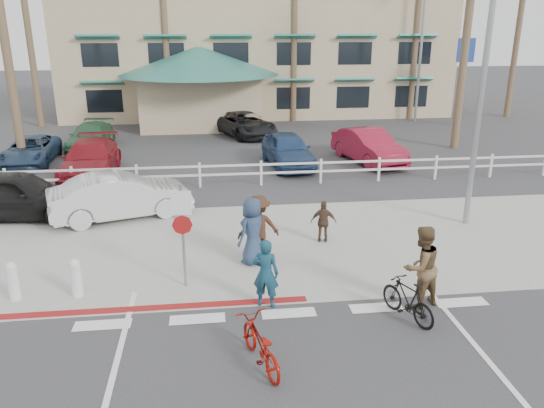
{
  "coord_description": "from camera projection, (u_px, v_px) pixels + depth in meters",
  "views": [
    {
      "loc": [
        -1.61,
        -9.58,
        6.06
      ],
      "look_at": [
        0.01,
        3.76,
        1.5
      ],
      "focal_mm": 35.0,
      "sensor_mm": 36.0,
      "label": 1
    }
  ],
  "objects": [
    {
      "name": "rail_fence",
      "position": [
        264.0,
        173.0,
        20.91
      ],
      "size": [
        29.4,
        0.16,
        1.0
      ],
      "primitive_type": null,
      "color": "silver",
      "rests_on": "ground"
    },
    {
      "name": "palm_3",
      "position": [
        164.0,
        8.0,
        31.93
      ],
      "size": [
        4.0,
        4.0,
        14.0
      ],
      "primitive_type": null,
      "color": "#133315",
      "rests_on": "ground"
    },
    {
      "name": "lot_car_3",
      "position": [
        368.0,
        146.0,
        24.38
      ],
      "size": [
        2.63,
        4.87,
        1.52
      ],
      "primitive_type": "imported",
      "rotation": [
        0.0,
        0.0,
        0.23
      ],
      "color": "maroon",
      "rests_on": "ground"
    },
    {
      "name": "ground",
      "position": [
        293.0,
        328.0,
        11.14
      ],
      "size": [
        140.0,
        140.0,
        0.0
      ],
      "primitive_type": "plane",
      "color": "#333335"
    },
    {
      "name": "bike_path",
      "position": [
        311.0,
        390.0,
        9.26
      ],
      "size": [
        12.0,
        16.0,
        0.01
      ],
      "primitive_type": "cube",
      "color": "#333335",
      "rests_on": "ground"
    },
    {
      "name": "car_red_compact",
      "position": [
        16.0,
        195.0,
        17.28
      ],
      "size": [
        4.81,
        2.3,
        1.58
      ],
      "primitive_type": "imported",
      "rotation": [
        0.0,
        0.0,
        1.48
      ],
      "color": "black",
      "rests_on": "ground"
    },
    {
      "name": "bollard_1",
      "position": [
        13.0,
        281.0,
        12.16
      ],
      "size": [
        0.26,
        0.26,
        0.95
      ],
      "primitive_type": null,
      "color": "silver",
      "rests_on": "ground"
    },
    {
      "name": "rider_black",
      "position": [
        421.0,
        267.0,
        11.76
      ],
      "size": [
        1.13,
        1.02,
        1.92
      ],
      "primitive_type": "imported",
      "rotation": [
        0.0,
        0.0,
        3.52
      ],
      "color": "brown",
      "rests_on": "ground"
    },
    {
      "name": "palm_1",
      "position": [
        26.0,
        17.0,
        31.18
      ],
      "size": [
        4.0,
        4.0,
        13.0
      ],
      "primitive_type": null,
      "color": "#133315",
      "rests_on": "ground"
    },
    {
      "name": "car_white_sedan",
      "position": [
        121.0,
        196.0,
        17.32
      ],
      "size": [
        4.79,
        2.88,
        1.49
      ],
      "primitive_type": "imported",
      "rotation": [
        0.0,
        0.0,
        1.88
      ],
      "color": "#BEBEBE",
      "rests_on": "ground"
    },
    {
      "name": "lot_car_1",
      "position": [
        90.0,
        159.0,
        22.06
      ],
      "size": [
        2.21,
        5.14,
        1.48
      ],
      "primitive_type": "imported",
      "rotation": [
        0.0,
        0.0,
        0.03
      ],
      "color": "maroon",
      "rests_on": "ground"
    },
    {
      "name": "lot_car_5",
      "position": [
        244.0,
        124.0,
        30.2
      ],
      "size": [
        3.96,
        5.35,
        1.35
      ],
      "primitive_type": "imported",
      "rotation": [
        0.0,
        0.0,
        0.4
      ],
      "color": "black",
      "rests_on": "ground"
    },
    {
      "name": "streetlight_0",
      "position": [
        483.0,
        80.0,
        15.61
      ],
      "size": [
        0.6,
        2.0,
        9.0
      ],
      "primitive_type": null,
      "color": "gray",
      "rests_on": "ground"
    },
    {
      "name": "lot_car_4",
      "position": [
        91.0,
        137.0,
        26.89
      ],
      "size": [
        2.0,
        4.55,
        1.3
      ],
      "primitive_type": "imported",
      "rotation": [
        0.0,
        0.0,
        -0.04
      ],
      "color": "#285D3C",
      "rests_on": "ground"
    },
    {
      "name": "palm_4",
      "position": [
        229.0,
        0.0,
        33.17
      ],
      "size": [
        4.0,
        4.0,
        15.0
      ],
      "primitive_type": null,
      "color": "#133315",
      "rests_on": "ground"
    },
    {
      "name": "lot_car_2",
      "position": [
        288.0,
        150.0,
        23.7
      ],
      "size": [
        2.21,
        4.55,
        1.49
      ],
      "primitive_type": "imported",
      "rotation": [
        0.0,
        0.0,
        0.1
      ],
      "color": "navy",
      "rests_on": "ground"
    },
    {
      "name": "palm_10",
      "position": [
        3.0,
        26.0,
        22.17
      ],
      "size": [
        4.0,
        4.0,
        12.0
      ],
      "primitive_type": null,
      "color": "#133315",
      "rests_on": "ground"
    },
    {
      "name": "bike_red",
      "position": [
        260.0,
        344.0,
        9.79
      ],
      "size": [
        1.06,
        1.83,
        0.91
      ],
      "primitive_type": "imported",
      "rotation": [
        0.0,
        0.0,
        3.42
      ],
      "color": "#870C04",
      "rests_on": "ground"
    },
    {
      "name": "lot_car_0",
      "position": [
        30.0,
        150.0,
        24.24
      ],
      "size": [
        2.17,
        4.43,
        1.21
      ],
      "primitive_type": "imported",
      "rotation": [
        0.0,
        0.0,
        0.04
      ],
      "color": "navy",
      "rests_on": "ground"
    },
    {
      "name": "building",
      "position": [
        254.0,
        31.0,
        38.69
      ],
      "size": [
        28.0,
        16.0,
        11.3
      ],
      "primitive_type": null,
      "color": "tan",
      "rests_on": "ground"
    },
    {
      "name": "palm_5",
      "position": [
        294.0,
        17.0,
        33.01
      ],
      "size": [
        4.0,
        4.0,
        13.0
      ],
      "primitive_type": null,
      "color": "#133315",
      "rests_on": "ground"
    },
    {
      "name": "streetlight_1",
      "position": [
        421.0,
        46.0,
        33.54
      ],
      "size": [
        0.6,
        2.0,
        9.5
      ],
      "primitive_type": null,
      "color": "gray",
      "rests_on": "ground"
    },
    {
      "name": "pedestrian_b",
      "position": [
        252.0,
        231.0,
        13.92
      ],
      "size": [
        1.05,
        1.03,
        1.82
      ],
      "primitive_type": "imported",
      "rotation": [
        0.0,
        0.0,
        3.89
      ],
      "color": "navy",
      "rests_on": "ground"
    },
    {
      "name": "sign_post",
      "position": [
        183.0,
        231.0,
        12.48
      ],
      "size": [
        0.5,
        0.1,
        2.9
      ],
      "primitive_type": null,
      "color": "gray",
      "rests_on": "ground"
    },
    {
      "name": "curb_red",
      "position": [
        153.0,
        308.0,
        11.92
      ],
      "size": [
        7.0,
        0.25,
        0.02
      ],
      "primitive_type": "cube",
      "color": "maroon",
      "rests_on": "ground"
    },
    {
      "name": "palm_9",
      "position": [
        520.0,
        18.0,
        34.72
      ],
      "size": [
        4.0,
        4.0,
        13.0
      ],
      "primitive_type": null,
      "color": "#133315",
      "rests_on": "ground"
    },
    {
      "name": "pedestrian_child",
      "position": [
        324.0,
        222.0,
        15.38
      ],
      "size": [
        0.79,
        0.46,
        1.26
      ],
      "primitive_type": "imported",
      "rotation": [
        0.0,
        0.0,
        2.92
      ],
      "color": "#4B3526",
      "rests_on": "ground"
    },
    {
      "name": "sidewalk_plaza",
      "position": [
        268.0,
        245.0,
        15.37
      ],
      "size": [
        22.0,
        7.0,
        0.01
      ],
      "primitive_type": "cube",
      "color": "gray",
      "rests_on": "ground"
    },
    {
      "name": "palm_7",
      "position": [
        418.0,
        9.0,
        33.76
      ],
      "size": [
        4.0,
        4.0,
        14.0
      ],
      "primitive_type": null,
      "color": "#133315",
      "rests_on": "ground"
    },
    {
      "name": "palm_8",
      "position": [
        471.0,
        2.0,
        35.0
      ],
      "size": [
        4.0,
        4.0,
        15.0
      ],
      "primitive_type": null,
      "color": "#133315",
      "rests_on": "ground"
    },
    {
      "name": "bollard_0",
      "position": [
        76.0,
        278.0,
        12.32
      ],
      "size": [
        0.26,
        0.26,
        0.95
      ],
      "primitive_type": null,
      "color": "silver",
      "rests_on": "ground"
    },
    {
      "name": "bike_black",
      "position": [
        408.0,
        300.0,
        11.36
      ],
      "size": [
        1.01,
        1.58,
        0.93
      ],
      "primitive_type": "imported",
      "rotation": [
        0.0,
        0.0,
        3.55
      ],
      "color": "black",
      "rests_on": "ground"
    },
    {
      "name": "pedestrian_a",
      "position": [
        259.0,
        227.0,
        14.29
      ],
      "size": [
        1.21,
        0.79,
        1.77
      ],
      "primitive_type": "imported",
      "rotation": [
        0.0,
        0.0,
        3.26
      ],
      "color": "#3C2214",
      "rests_on": "ground"
    },
    {
      "name": "rider_red",
      "position": [
        266.0,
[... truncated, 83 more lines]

